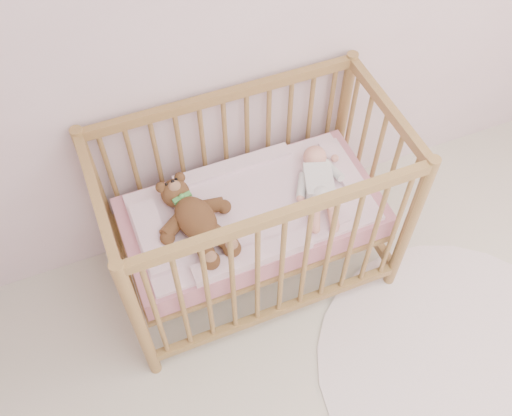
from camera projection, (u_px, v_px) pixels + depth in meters
name	position (u px, v px, depth m)	size (l,w,h in m)	color
crib	(252.00, 215.00, 2.73)	(1.36, 0.76, 1.00)	#A47745
mattress	(252.00, 217.00, 2.74)	(1.22, 0.62, 0.13)	#C37A8C
blanket	(252.00, 208.00, 2.68)	(1.10, 0.58, 0.06)	#FAACC9
baby	(319.00, 180.00, 2.68)	(0.25, 0.51, 0.12)	white
teddy_bear	(196.00, 218.00, 2.54)	(0.38, 0.53, 0.15)	brown
rug	(461.00, 367.00, 2.79)	(1.42, 1.42, 0.01)	beige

